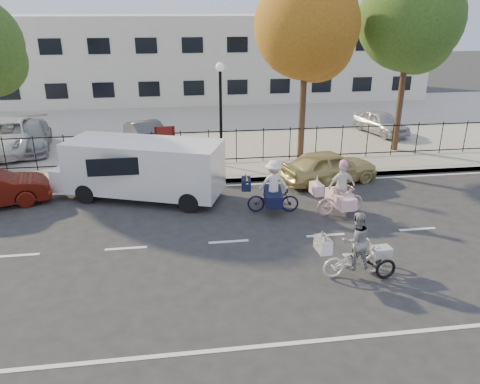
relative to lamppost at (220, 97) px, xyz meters
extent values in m
plane|color=#333334|center=(-0.50, -6.80, -3.11)|extent=(120.00, 120.00, 0.00)
cube|color=#A8A399|center=(-0.50, -1.75, -3.04)|extent=(60.00, 0.10, 0.15)
cube|color=#A8A399|center=(-0.50, -0.70, -3.04)|extent=(60.00, 2.20, 0.15)
cube|color=#A8A399|center=(-0.50, 8.20, -3.04)|extent=(60.00, 15.60, 0.15)
cube|color=silver|center=(-0.50, 18.20, -0.11)|extent=(34.00, 10.00, 6.00)
cylinder|color=black|center=(0.00, 0.00, -0.96)|extent=(0.12, 0.12, 4.00)
sphere|color=white|center=(0.00, 0.00, 1.19)|extent=(0.36, 0.36, 0.36)
cylinder|color=black|center=(-2.70, 0.00, -2.06)|extent=(0.06, 0.06, 1.80)
cylinder|color=black|center=(-2.00, 0.00, -2.06)|extent=(0.06, 0.06, 1.80)
cube|color=#59140F|center=(-2.35, 0.00, -1.46)|extent=(0.85, 0.04, 0.60)
imported|color=white|center=(2.50, -9.09, -2.67)|extent=(1.74, 0.72, 0.89)
imported|color=white|center=(2.50, -9.09, -2.11)|extent=(0.80, 0.65, 1.56)
cube|color=white|center=(1.61, -9.16, -2.12)|extent=(0.34, 0.57, 0.36)
cone|color=white|center=(1.61, -9.04, -1.88)|extent=(0.14, 0.14, 0.18)
cone|color=white|center=(1.61, -9.28, -1.88)|extent=(0.14, 0.14, 0.18)
torus|color=black|center=(3.24, -9.38, -2.83)|extent=(0.56, 0.12, 0.56)
torus|color=black|center=(3.24, -8.69, -2.83)|extent=(0.56, 0.12, 0.56)
cube|color=white|center=(3.24, -9.04, -2.52)|extent=(0.52, 0.38, 0.25)
imported|color=#E5AEC0|center=(3.46, -5.31, -2.61)|extent=(1.71, 0.67, 1.00)
imported|color=white|center=(3.46, -5.31, -2.10)|extent=(0.96, 0.50, 1.58)
cube|color=beige|center=(2.57, -5.42, -2.11)|extent=(0.37, 0.58, 0.36)
cone|color=white|center=(2.57, -5.42, -1.79)|extent=(0.12, 0.12, 0.32)
cube|color=beige|center=(3.46, -5.31, -2.56)|extent=(0.71, 1.36, 0.40)
sphere|color=pink|center=(3.46, -5.31, -1.33)|extent=(0.28, 0.28, 0.28)
imported|color=black|center=(1.26, -4.80, -2.65)|extent=(1.81, 0.83, 0.92)
imported|color=white|center=(1.26, -4.80, -2.09)|extent=(1.11, 0.73, 1.61)
cube|color=black|center=(0.35, -4.68, -2.09)|extent=(0.38, 0.60, 0.37)
cone|color=yellow|center=(0.35, -4.49, -1.89)|extent=(0.12, 0.24, 0.33)
cone|color=yellow|center=(0.35, -4.86, -1.89)|extent=(0.12, 0.24, 0.33)
cube|color=black|center=(1.26, -4.80, -2.55)|extent=(0.73, 1.39, 0.41)
cube|color=white|center=(-3.06, -2.93, -1.90)|extent=(5.83, 3.78, 1.82)
cube|color=white|center=(-6.05, -2.93, -2.40)|extent=(1.15, 2.03, 0.81)
cylinder|color=black|center=(-4.98, -3.82, -2.76)|extent=(0.76, 0.49, 0.71)
cylinder|color=black|center=(-4.98, -2.04, -2.76)|extent=(0.76, 0.49, 0.71)
cylinder|color=black|center=(-1.14, -3.82, -2.76)|extent=(0.76, 0.49, 0.71)
cylinder|color=black|center=(-1.14, -2.04, -2.76)|extent=(0.76, 0.49, 0.71)
imported|color=tan|center=(4.05, -2.30, -2.45)|extent=(4.15, 2.47, 1.32)
imported|color=black|center=(-4.34, -0.52, -2.10)|extent=(0.69, 0.51, 1.73)
imported|color=#969A9D|center=(-8.81, 3.70, -2.31)|extent=(2.53, 4.71, 1.30)
imported|color=white|center=(-9.66, 3.57, -2.23)|extent=(2.52, 5.29, 1.46)
imported|color=#45494C|center=(-3.21, 2.98, -2.32)|extent=(2.65, 4.12, 1.28)
imported|color=#B3B4BB|center=(9.07, 4.28, -2.35)|extent=(2.32, 3.82, 1.22)
cylinder|color=#442D1D|center=(3.62, 0.50, -0.57)|extent=(0.28, 0.28, 5.09)
sphere|color=#9F6219|center=(3.62, 0.50, 2.71)|extent=(4.37, 4.37, 4.37)
sphere|color=#9F6219|center=(4.12, 0.70, 1.98)|extent=(3.20, 3.20, 3.20)
cylinder|color=#442D1D|center=(8.48, 1.26, -0.46)|extent=(0.28, 0.28, 5.31)
sphere|color=#385B1E|center=(8.48, 1.26, 2.96)|extent=(4.55, 4.55, 4.55)
sphere|color=#385B1E|center=(8.98, 1.46, 2.20)|extent=(3.34, 3.34, 3.34)
camera|label=1|loc=(-1.91, -19.15, 3.40)|focal=35.00mm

